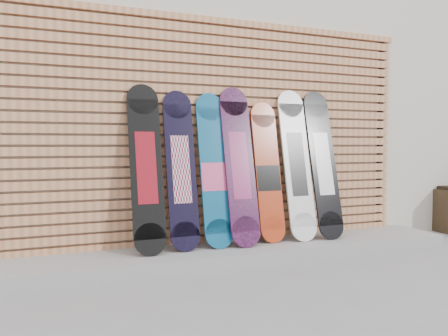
{
  "coord_description": "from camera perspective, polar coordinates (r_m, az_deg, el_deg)",
  "views": [
    {
      "loc": [
        -1.65,
        -3.05,
        1.06
      ],
      "look_at": [
        -0.16,
        0.75,
        0.85
      ],
      "focal_mm": 35.0,
      "sensor_mm": 36.0,
      "label": 1
    }
  ],
  "objects": [
    {
      "name": "snowboard_2",
      "position": [
        4.08,
        -1.28,
        -0.29
      ],
      "size": [
        0.27,
        0.35,
        1.45
      ],
      "color": "#0D527D",
      "rests_on": "concrete_step"
    },
    {
      "name": "building",
      "position": [
        6.93,
        -3.29,
        9.09
      ],
      "size": [
        12.0,
        5.0,
        3.6
      ],
      "primitive_type": "cube",
      "color": "beige",
      "rests_on": "ground"
    },
    {
      "name": "slat_wall",
      "position": [
        4.29,
        -0.96,
        4.92
      ],
      "size": [
        4.26,
        0.08,
        2.29
      ],
      "color": "#C17A50",
      "rests_on": "ground"
    },
    {
      "name": "snowboard_3",
      "position": [
        4.14,
        2.03,
        0.36
      ],
      "size": [
        0.29,
        0.4,
        1.51
      ],
      "color": "black",
      "rests_on": "concrete_step"
    },
    {
      "name": "snowboard_1",
      "position": [
        3.98,
        -5.65,
        -0.17
      ],
      "size": [
        0.27,
        0.34,
        1.45
      ],
      "color": "black",
      "rests_on": "concrete_step"
    },
    {
      "name": "snowboard_0",
      "position": [
        3.89,
        -10.13,
        0.05
      ],
      "size": [
        0.29,
        0.38,
        1.5
      ],
      "color": "black",
      "rests_on": "concrete_step"
    },
    {
      "name": "ground",
      "position": [
        3.63,
        6.91,
        -14.07
      ],
      "size": [
        80.0,
        80.0,
        0.0
      ],
      "primitive_type": "plane",
      "color": "gray",
      "rests_on": "ground"
    },
    {
      "name": "concrete_step",
      "position": [
        4.14,
        0.49,
        -11.02
      ],
      "size": [
        4.6,
        0.7,
        0.12
      ],
      "primitive_type": "cube",
      "color": "gray",
      "rests_on": "ground"
    },
    {
      "name": "snowboard_5",
      "position": [
        4.45,
        9.49,
        0.51
      ],
      "size": [
        0.29,
        0.37,
        1.51
      ],
      "color": "white",
      "rests_on": "concrete_step"
    },
    {
      "name": "snowboard_6",
      "position": [
        4.6,
        12.82,
        0.57
      ],
      "size": [
        0.28,
        0.4,
        1.51
      ],
      "color": "black",
      "rests_on": "concrete_step"
    },
    {
      "name": "snowboard_4",
      "position": [
        4.32,
        5.74,
        -0.56
      ],
      "size": [
        0.26,
        0.31,
        1.38
      ],
      "color": "#BB3513",
      "rests_on": "concrete_step"
    }
  ]
}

